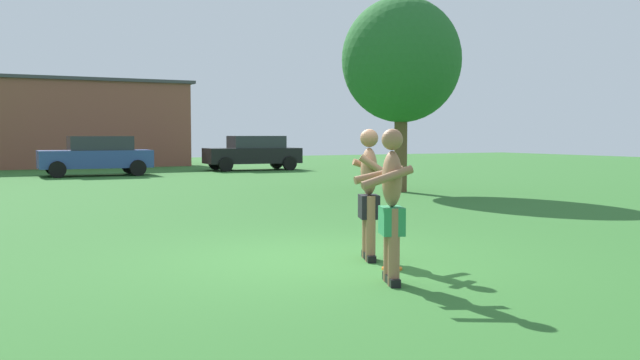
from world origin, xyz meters
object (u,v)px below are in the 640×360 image
car_black_mid_lot (253,152)px  tree_behind_players (401,61)px  player_in_black (369,191)px  car_blue_near_post (97,155)px  player_near (391,202)px  frisbee (392,268)px

car_black_mid_lot → tree_behind_players: bearing=-94.1°
player_in_black → car_blue_near_post: player_in_black is taller
tree_behind_players → player_near: bearing=-125.1°
car_black_mid_lot → tree_behind_players: size_ratio=0.80×
car_blue_near_post → car_black_mid_lot: (7.21, 1.07, 0.00)m
frisbee → tree_behind_players: tree_behind_players is taller
car_black_mid_lot → tree_behind_players: tree_behind_players is taller
player_near → tree_behind_players: tree_behind_players is taller
player_in_black → car_black_mid_lot: bearing=71.2°
frisbee → car_black_mid_lot: 24.08m
player_in_black → frisbee: bearing=-99.0°
player_in_black → frisbee: player_in_black is taller
car_blue_near_post → car_black_mid_lot: size_ratio=0.99×
frisbee → car_blue_near_post: car_blue_near_post is taller
frisbee → car_blue_near_post: size_ratio=0.06×
player_near → frisbee: bearing=55.1°
frisbee → car_blue_near_post: bearing=88.8°
player_near → tree_behind_players: bearing=54.9°
frisbee → car_black_mid_lot: bearing=71.5°
frisbee → player_near: bearing=-124.9°
player_near → player_in_black: size_ratio=1.00×
frisbee → tree_behind_players: bearing=54.9°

